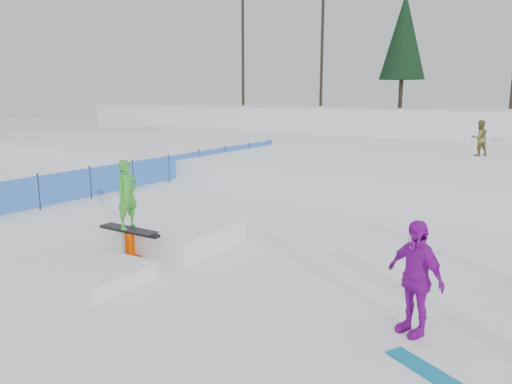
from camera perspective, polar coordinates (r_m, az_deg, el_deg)
The scene contains 8 objects.
ground at distance 11.01m, azimuth -7.86°, elevation -7.07°, with size 120.00×120.00×0.00m, color white.
snow_berm at distance 38.61m, azimuth 22.40°, elevation 7.06°, with size 60.00×14.00×2.40m, color white.
snow_midrise at distance 25.08m, azimuth 16.46°, elevation 3.80°, with size 50.00×18.00×0.80m, color white.
safety_fence at distance 19.93m, azimuth -9.95°, elevation 2.72°, with size 0.05×16.00×1.10m.
walker_olive at distance 23.45m, azimuth 24.18°, elevation 5.65°, with size 0.74×0.57×1.52m, color brown.
spectator_purple at distance 7.58m, azimuth 17.70°, elevation -9.28°, with size 1.00×0.41×1.70m, color #9A0EAD.
loose_board_teal at distance 6.93m, azimuth 19.66°, elevation -19.08°, with size 1.40×0.28×0.03m, color #0B73A1.
jib_rail_feature at distance 11.17m, azimuth -12.05°, elevation -5.31°, with size 2.60×4.40×2.11m.
Camera 1 is at (6.82, -7.94, 3.43)m, focal length 35.00 mm.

